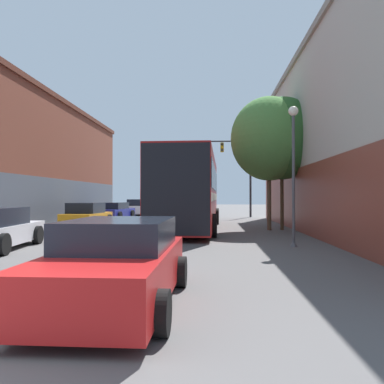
# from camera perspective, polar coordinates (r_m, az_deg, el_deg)

# --- Properties ---
(lane_center_line) EXTENTS (0.14, 44.74, 0.01)m
(lane_center_line) POSITION_cam_1_polar(r_m,az_deg,el_deg) (19.62, -6.32, -5.71)
(lane_center_line) COLOR silver
(lane_center_line) RESTS_ON ground_plane
(building_right_storefront) EXTENTS (6.90, 25.54, 8.93)m
(building_right_storefront) POSITION_cam_1_polar(r_m,az_deg,el_deg) (19.37, 26.35, 7.87)
(building_right_storefront) COLOR #B7B2A3
(building_right_storefront) RESTS_ON ground_plane
(bus) EXTENTS (3.16, 12.05, 3.75)m
(bus) POSITION_cam_1_polar(r_m,az_deg,el_deg) (19.50, -0.34, 0.41)
(bus) COLOR maroon
(bus) RESTS_ON ground_plane
(hatchback_foreground) EXTENTS (2.04, 4.06, 1.34)m
(hatchback_foreground) POSITION_cam_1_polar(r_m,az_deg,el_deg) (6.17, -11.35, -10.70)
(hatchback_foreground) COLOR red
(hatchback_foreground) RESTS_ON ground_plane
(parked_car_left_mid) EXTENTS (2.11, 3.95, 1.47)m
(parked_car_left_mid) POSITION_cam_1_polar(r_m,az_deg,el_deg) (35.11, -8.21, -2.39)
(parked_car_left_mid) COLOR silver
(parked_car_left_mid) RESTS_ON ground_plane
(parked_car_left_far) EXTENTS (2.26, 3.99, 1.35)m
(parked_car_left_far) POSITION_cam_1_polar(r_m,az_deg,el_deg) (23.11, -15.74, -3.36)
(parked_car_left_far) COLOR orange
(parked_car_left_far) RESTS_ON ground_plane
(parked_car_left_distant) EXTENTS (2.43, 4.77, 1.28)m
(parked_car_left_distant) POSITION_cam_1_polar(r_m,az_deg,el_deg) (28.58, -11.81, -2.88)
(parked_car_left_distant) COLOR navy
(parked_car_left_distant) RESTS_ON ground_plane
(traffic_signal_gantry) EXTENTS (8.03, 0.36, 6.70)m
(traffic_signal_gantry) POSITION_cam_1_polar(r_m,az_deg,el_deg) (31.80, 4.18, 5.19)
(traffic_signal_gantry) COLOR black
(traffic_signal_gantry) RESTS_ON ground_plane
(street_lamp) EXTENTS (0.34, 0.34, 4.83)m
(street_lamp) POSITION_cam_1_polar(r_m,az_deg,el_deg) (13.33, 15.21, 4.48)
(street_lamp) COLOR #47474C
(street_lamp) RESTS_ON ground_plane
(street_tree_near) EXTENTS (3.88, 3.49, 6.87)m
(street_tree_near) POSITION_cam_1_polar(r_m,az_deg,el_deg) (20.08, 13.52, 7.95)
(street_tree_near) COLOR #4C3823
(street_tree_near) RESTS_ON ground_plane
(street_tree_far) EXTENTS (3.93, 3.54, 6.87)m
(street_tree_far) POSITION_cam_1_polar(r_m,az_deg,el_deg) (19.83, 11.66, 7.95)
(street_tree_far) COLOR brown
(street_tree_far) RESTS_ON ground_plane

